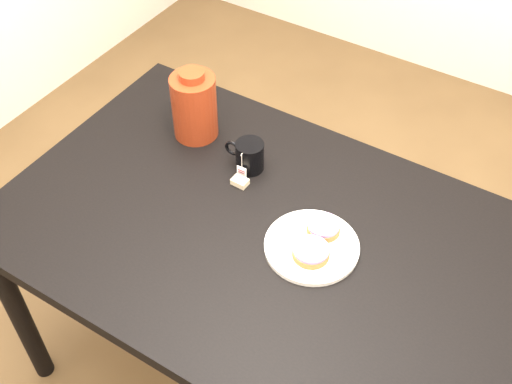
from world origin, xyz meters
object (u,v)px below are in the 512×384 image
Objects in this scene: teabag_pouch at (240,182)px; bagel_package at (194,106)px; plate at (312,246)px; bagel_back at (323,227)px; table at (263,250)px; mug at (249,156)px; bagel_front at (311,252)px.

teabag_pouch is 0.27m from bagel_package.
bagel_back is at bearing 88.07° from plate.
bagel_package is at bearing 149.24° from table.
bagel_back reaches higher than table.
table is 11.32× the size of mug.
mug reaches higher than bagel_back.
teabag_pouch is at bearing -26.26° from bagel_package.
bagel_package is (-0.51, 0.21, 0.09)m from plate.
mug is at bearing 131.43° from table.
mug reaches higher than bagel_front.
bagel_back is at bearing -7.93° from teabag_pouch.
mug reaches higher than teabag_pouch.
table is 11.72× the size of bagel_front.
bagel_back is at bearing 97.30° from bagel_front.
bagel_package is (-0.38, 0.22, 0.19)m from table.
plate is (0.13, 0.01, 0.09)m from table.
bagel_package is (-0.51, 0.15, 0.08)m from bagel_back.
table is at bearing -174.35° from plate.
table is at bearing -152.71° from bagel_back.
bagel_back is 0.32m from mug.
bagel_front is at bearing -6.59° from table.
table is at bearing -51.24° from mug.
bagel_back is at bearing -16.63° from bagel_package.
bagel_back is 0.54m from bagel_package.
plate and teabag_pouch have the same top height.
table is 0.18m from bagel_front.
bagel_package reaches higher than bagel_front.
bagel_front reaches higher than table.
bagel_front is 0.58m from bagel_package.
bagel_back is 0.80× the size of bagel_front.
mug is at bearing 159.67° from bagel_back.
teabag_pouch is (-0.28, 0.04, -0.02)m from bagel_back.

